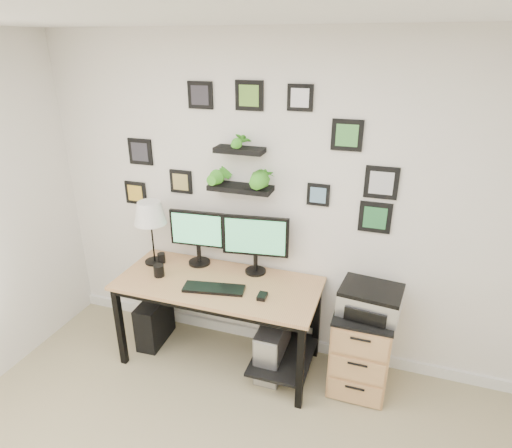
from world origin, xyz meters
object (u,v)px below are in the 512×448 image
at_px(file_cabinet, 361,347).
at_px(printer, 370,300).
at_px(pc_tower_grey, 273,348).
at_px(desk, 224,294).
at_px(table_lamp, 150,214).
at_px(monitor_left, 198,234).
at_px(mug, 159,271).
at_px(monitor_right, 255,240).
at_px(pc_tower_black, 155,321).

relative_size(file_cabinet, printer, 1.45).
bearing_deg(pc_tower_grey, file_cabinet, 7.31).
bearing_deg(desk, file_cabinet, 3.03).
distance_m(table_lamp, printer, 1.86).
relative_size(pc_tower_grey, printer, 0.96).
xyz_separation_m(desk, monitor_left, (-0.31, 0.19, 0.40)).
bearing_deg(pc_tower_grey, desk, 176.11).
height_order(mug, printer, printer).
xyz_separation_m(monitor_left, table_lamp, (-0.37, -0.10, 0.16)).
relative_size(monitor_left, pc_tower_grey, 1.08).
bearing_deg(monitor_right, monitor_left, -179.13).
xyz_separation_m(monitor_left, pc_tower_grey, (0.73, -0.22, -0.81)).
bearing_deg(monitor_left, pc_tower_black, -153.75).
height_order(desk, pc_tower_grey, desk).
relative_size(desk, monitor_left, 3.35).
xyz_separation_m(monitor_left, file_cabinet, (1.40, -0.14, -0.69)).
xyz_separation_m(table_lamp, pc_tower_black, (-0.01, -0.09, -0.99)).
distance_m(monitor_right, file_cabinet, 1.16).
height_order(desk, file_cabinet, desk).
height_order(monitor_right, pc_tower_grey, monitor_right).
relative_size(pc_tower_black, pc_tower_grey, 0.92).
height_order(pc_tower_grey, printer, printer).
height_order(monitor_left, table_lamp, table_lamp).
distance_m(pc_tower_grey, printer, 0.90).
bearing_deg(printer, table_lamp, 178.55).
distance_m(monitor_right, pc_tower_black, 1.23).
distance_m(mug, printer, 1.66).
relative_size(monitor_right, pc_tower_black, 1.30).
relative_size(monitor_left, pc_tower_black, 1.17).
bearing_deg(table_lamp, pc_tower_grey, -6.62).
relative_size(monitor_left, file_cabinet, 0.71).
relative_size(monitor_right, table_lamp, 0.97).
distance_m(desk, pc_tower_grey, 0.59).
distance_m(mug, pc_tower_black, 0.62).
bearing_deg(file_cabinet, monitor_right, 170.91).
distance_m(monitor_left, pc_tower_grey, 1.11).
bearing_deg(monitor_left, desk, -32.39).
xyz_separation_m(desk, pc_tower_black, (-0.69, 0.01, -0.42)).
bearing_deg(printer, mug, -174.77).
bearing_deg(desk, monitor_left, 147.61).
bearing_deg(pc_tower_black, file_cabinet, -1.36).
relative_size(monitor_right, printer, 1.15).
height_order(desk, mug, mug).
height_order(desk, pc_tower_black, desk).
xyz_separation_m(table_lamp, pc_tower_grey, (1.10, -0.13, -0.97)).
xyz_separation_m(monitor_right, table_lamp, (-0.88, -0.10, 0.15)).
height_order(mug, file_cabinet, mug).
bearing_deg(file_cabinet, pc_tower_black, -178.38).
bearing_deg(monitor_right, desk, -134.14).
relative_size(table_lamp, mug, 5.76).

